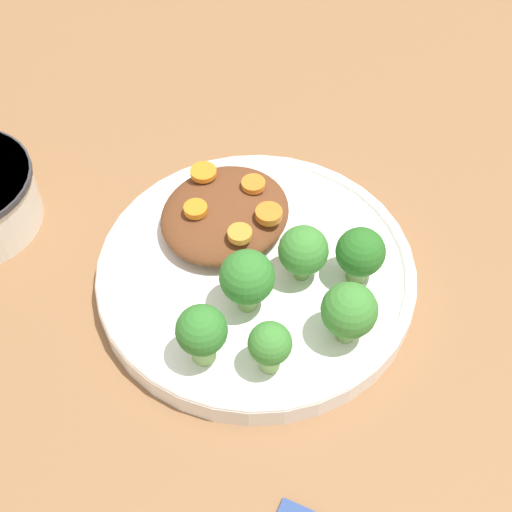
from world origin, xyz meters
name	(u,v)px	position (x,y,z in m)	size (l,w,h in m)	color
ground_plane	(256,282)	(0.00, 0.00, 0.00)	(4.00, 4.00, 0.00)	#8C603D
plate	(256,272)	(0.00, 0.00, 0.01)	(0.27, 0.27, 0.03)	white
stew_mound	(225,214)	(-0.05, 0.02, 0.04)	(0.11, 0.12, 0.03)	brown
broccoli_floret_0	(349,311)	(0.10, -0.01, 0.05)	(0.04, 0.04, 0.06)	#7FA85B
broccoli_floret_1	(303,251)	(0.04, 0.02, 0.05)	(0.04, 0.04, 0.05)	#759E51
broccoli_floret_2	(247,278)	(0.02, -0.04, 0.06)	(0.04, 0.04, 0.06)	#759E51
broccoli_floret_3	(202,333)	(0.02, -0.09, 0.05)	(0.04, 0.04, 0.06)	#7FA85B
broccoli_floret_4	(270,345)	(0.06, -0.07, 0.05)	(0.03, 0.03, 0.05)	#7FA85B
broccoli_floret_5	(360,253)	(0.07, 0.04, 0.05)	(0.04, 0.04, 0.05)	#759E51
carrot_slice_0	(269,214)	(-0.01, 0.03, 0.05)	(0.02, 0.02, 0.01)	orange
carrot_slice_1	(253,184)	(-0.04, 0.05, 0.05)	(0.02, 0.02, 0.01)	orange
carrot_slice_2	(195,210)	(-0.06, 0.00, 0.05)	(0.02, 0.02, 0.01)	orange
carrot_slice_3	(242,232)	(-0.02, 0.00, 0.05)	(0.02, 0.02, 0.01)	orange
carrot_slice_4	(203,172)	(-0.09, 0.04, 0.05)	(0.02, 0.02, 0.01)	orange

